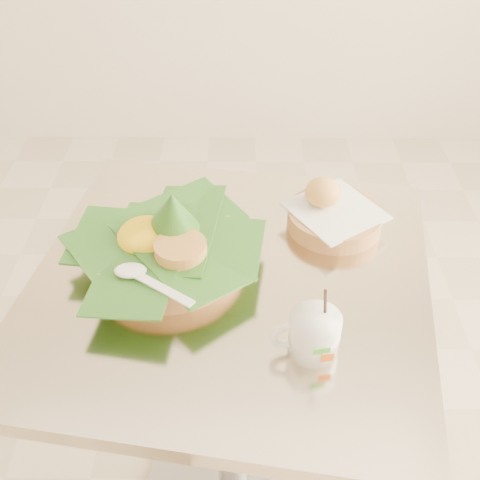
{
  "coord_description": "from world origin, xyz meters",
  "views": [
    {
      "loc": [
        0.17,
        -0.82,
        1.47
      ],
      "look_at": [
        0.17,
        -0.02,
        0.82
      ],
      "focal_mm": 45.0,
      "sensor_mm": 36.0,
      "label": 1
    }
  ],
  "objects_px": {
    "rice_basket": "(166,243)",
    "coffee_mug": "(313,333)",
    "bread_basket": "(332,214)",
    "cafe_table": "(231,358)"
  },
  "relations": [
    {
      "from": "rice_basket",
      "to": "coffee_mug",
      "type": "bearing_deg",
      "value": -39.8
    },
    {
      "from": "rice_basket",
      "to": "bread_basket",
      "type": "xyz_separation_m",
      "value": [
        0.31,
        0.11,
        -0.02
      ]
    },
    {
      "from": "rice_basket",
      "to": "bread_basket",
      "type": "relative_size",
      "value": 1.59
    },
    {
      "from": "cafe_table",
      "to": "coffee_mug",
      "type": "height_order",
      "value": "coffee_mug"
    },
    {
      "from": "bread_basket",
      "to": "cafe_table",
      "type": "bearing_deg",
      "value": -141.81
    },
    {
      "from": "cafe_table",
      "to": "bread_basket",
      "type": "distance_m",
      "value": 0.35
    },
    {
      "from": "cafe_table",
      "to": "coffee_mug",
      "type": "xyz_separation_m",
      "value": [
        0.13,
        -0.16,
        0.26
      ]
    },
    {
      "from": "bread_basket",
      "to": "coffee_mug",
      "type": "bearing_deg",
      "value": -101.57
    },
    {
      "from": "cafe_table",
      "to": "bread_basket",
      "type": "relative_size",
      "value": 3.69
    },
    {
      "from": "rice_basket",
      "to": "bread_basket",
      "type": "distance_m",
      "value": 0.33
    }
  ]
}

